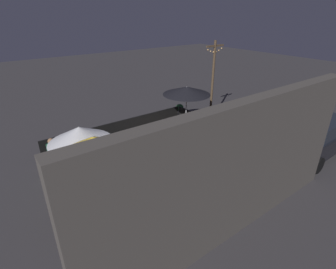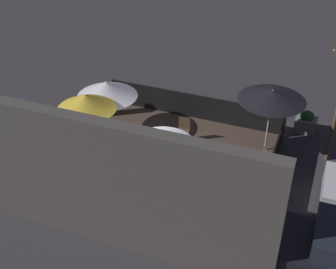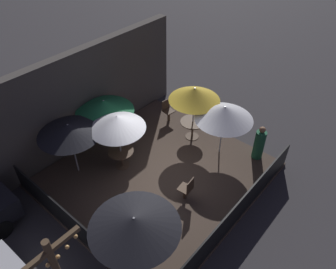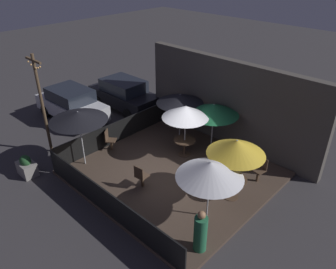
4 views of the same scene
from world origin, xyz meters
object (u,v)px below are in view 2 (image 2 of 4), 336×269
patron_0 (108,100)px  patio_chair_2 (261,161)px  patio_umbrella_2 (191,171)px  patio_chair_0 (60,165)px  patio_umbrella_5 (129,162)px  patio_umbrella_0 (162,137)px  patio_umbrella_1 (86,102)px  patio_chair_1 (184,130)px  dining_table_0 (163,177)px  dining_table_1 (90,139)px  patio_umbrella_4 (272,95)px  planter_box (306,122)px  patio_umbrella_3 (107,89)px

patron_0 → patio_chair_2: bearing=160.0°
patio_umbrella_2 → patio_chair_0: 4.51m
patio_umbrella_5 → patio_chair_0: (2.65, -0.64, -1.29)m
patio_umbrella_0 → patio_umbrella_1: bearing=-17.3°
patio_chair_1 → dining_table_0: bearing=-0.0°
patron_0 → dining_table_1: bearing=98.5°
patio_chair_2 → patio_umbrella_2: bearing=28.2°
patio_chair_0 → patron_0: size_ratio=0.68×
patio_chair_0 → patio_chair_1: bearing=-32.6°
dining_table_0 → patio_umbrella_4: bearing=-126.8°
patio_umbrella_5 → dining_table_0: 1.78m
patron_0 → patio_chair_1: bearing=161.5°
patio_umbrella_5 → patron_0: bearing=-56.2°
patio_umbrella_1 → planter_box: patio_umbrella_1 is taller
patio_chair_0 → dining_table_0: bearing=-71.3°
patio_umbrella_2 → patio_chair_0: (4.29, -0.44, -1.32)m
patio_umbrella_0 → patio_umbrella_2: bearing=139.4°
patio_umbrella_5 → patio_chair_0: patio_umbrella_5 is taller
dining_table_0 → patio_chair_0: size_ratio=0.96×
patio_umbrella_2 → dining_table_1: 4.65m
patio_umbrella_3 → patio_umbrella_5: bearing=125.3°
patio_umbrella_0 → planter_box: (-3.49, -5.04, -1.69)m
patio_umbrella_0 → patron_0: size_ratio=1.60×
dining_table_1 → patron_0: size_ratio=0.70×
dining_table_0 → planter_box: 6.14m
patio_umbrella_5 → patio_chair_2: bearing=-134.3°
dining_table_0 → patio_umbrella_0: bearing=0.0°
patio_umbrella_5 → planter_box: patio_umbrella_5 is taller
patio_umbrella_3 → patio_chair_0: (0.25, 2.76, -1.27)m
patio_umbrella_2 → patio_umbrella_5: size_ratio=0.99×
patio_umbrella_4 → patio_umbrella_3: bearing=10.8°
patio_umbrella_3 → patio_umbrella_5: 4.16m
dining_table_1 → patio_chair_0: (0.22, 1.46, -0.09)m
patio_umbrella_2 → patio_umbrella_4: 4.39m
patio_umbrella_0 → dining_table_1: patio_umbrella_0 is taller
patio_umbrella_0 → patio_umbrella_1: patio_umbrella_1 is taller
planter_box → patio_chair_0: bearing=40.3°
patio_chair_1 → patron_0: bearing=-109.1°
dining_table_0 → dining_table_1: 3.03m
patio_chair_1 → planter_box: bearing=115.7°
patio_umbrella_3 → patio_umbrella_4: bearing=-169.2°
patio_chair_0 → patio_chair_1: size_ratio=1.02×
patio_chair_2 → patron_0: patron_0 is taller
patio_umbrella_5 → patron_0: 5.65m
patio_chair_0 → planter_box: (-6.61, -5.60, -0.26)m
patio_umbrella_0 → patio_umbrella_4: patio_umbrella_4 is taller
dining_table_0 → patio_chair_2: 3.14m
patio_umbrella_2 → patio_chair_1: size_ratio=2.26×
patio_umbrella_5 → dining_table_0: bearing=-111.2°
patio_umbrella_0 → patio_umbrella_5: 1.29m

